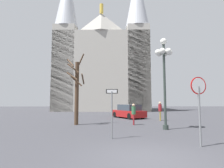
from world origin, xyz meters
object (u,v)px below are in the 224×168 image
object	(u,v)px
cathedral	(103,67)
pedestrian_standing	(160,109)
pedestrian_walking	(134,112)
one_way_arrow_sign	(112,108)
stop_sign	(199,98)
street_lamp	(164,63)
parked_car_near_red	(129,112)
bare_tree	(77,89)

from	to	relation	value
cathedral	pedestrian_standing	distance (m)	22.63
pedestrian_standing	pedestrian_walking	bearing A→B (deg)	-135.12
one_way_arrow_sign	pedestrian_standing	world-z (taller)	one_way_arrow_sign
stop_sign	pedestrian_walking	bearing A→B (deg)	103.13
street_lamp	parked_car_near_red	bearing A→B (deg)	99.28
stop_sign	pedestrian_walking	world-z (taller)	stop_sign
one_way_arrow_sign	parked_car_near_red	world-z (taller)	one_way_arrow_sign
pedestrian_walking	parked_car_near_red	bearing A→B (deg)	86.55
cathedral	one_way_arrow_sign	world-z (taller)	cathedral
pedestrian_standing	stop_sign	bearing A→B (deg)	-97.73
cathedral	street_lamp	bearing A→B (deg)	-80.31
parked_car_near_red	bare_tree	bearing A→B (deg)	-130.39
cathedral	pedestrian_walking	world-z (taller)	cathedral
pedestrian_standing	bare_tree	bearing A→B (deg)	-159.55
street_lamp	pedestrian_walking	size ratio (longest dim) A/B	3.72
street_lamp	pedestrian_standing	bearing A→B (deg)	76.69
bare_tree	pedestrian_standing	size ratio (longest dim) A/B	3.21
bare_tree	pedestrian_standing	distance (m)	8.18
one_way_arrow_sign	pedestrian_standing	xyz separation A→B (m)	(4.92, 8.31, -0.41)
pedestrian_walking	pedestrian_standing	distance (m)	4.24
pedestrian_walking	one_way_arrow_sign	bearing A→B (deg)	-109.76
bare_tree	pedestrian_walking	bearing A→B (deg)	-2.43
one_way_arrow_sign	parked_car_near_red	xyz separation A→B (m)	(2.27, 11.23, -0.81)
street_lamp	bare_tree	size ratio (longest dim) A/B	1.07
one_way_arrow_sign	street_lamp	xyz separation A→B (m)	(3.63, 2.89, 2.89)
parked_car_near_red	cathedral	bearing A→B (deg)	99.88
cathedral	parked_car_near_red	distance (m)	19.63
parked_car_near_red	pedestrian_walking	distance (m)	5.92
pedestrian_standing	street_lamp	bearing A→B (deg)	-103.31
stop_sign	street_lamp	xyz separation A→B (m)	(0.08, 4.60, 2.41)
cathedral	pedestrian_standing	world-z (taller)	cathedral
one_way_arrow_sign	street_lamp	distance (m)	5.47
one_way_arrow_sign	bare_tree	bearing A→B (deg)	115.13
cathedral	bare_tree	xyz separation A→B (m)	(-1.81, -23.22, -6.24)
one_way_arrow_sign	parked_car_near_red	distance (m)	11.48
cathedral	one_way_arrow_sign	xyz separation A→B (m)	(0.78, -28.74, -7.50)
stop_sign	street_lamp	world-z (taller)	street_lamp
street_lamp	bare_tree	bearing A→B (deg)	157.08
pedestrian_standing	parked_car_near_red	bearing A→B (deg)	132.27
street_lamp	pedestrian_standing	world-z (taller)	street_lamp
stop_sign	bare_tree	bearing A→B (deg)	130.36
pedestrian_walking	stop_sign	bearing A→B (deg)	-76.87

